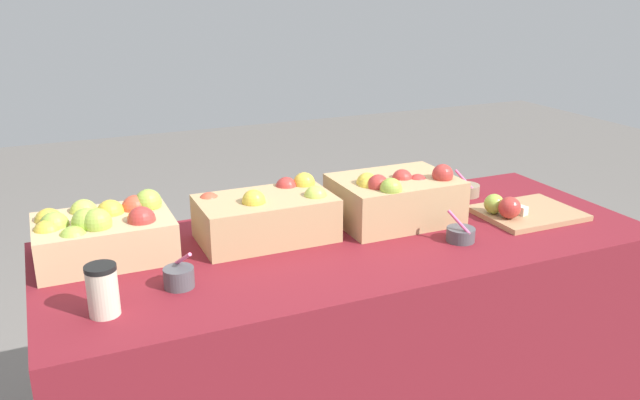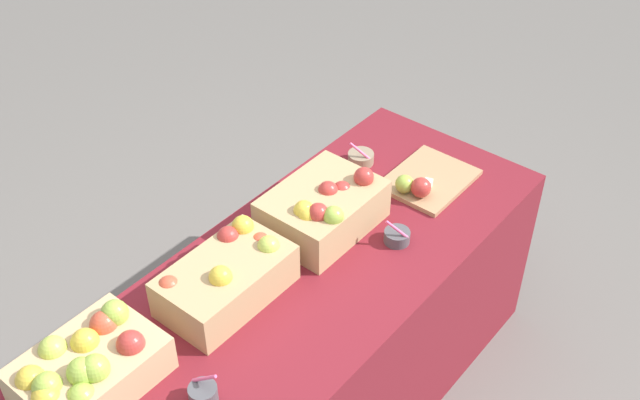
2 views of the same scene
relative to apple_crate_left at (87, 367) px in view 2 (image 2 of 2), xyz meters
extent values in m
cube|color=maroon|center=(0.74, -0.16, -0.45)|extent=(1.90, 0.76, 0.74)
cube|color=tan|center=(0.01, 0.00, -0.02)|extent=(0.38, 0.28, 0.12)
sphere|color=#99B742|center=(-0.01, -0.07, 0.06)|extent=(0.08, 0.08, 0.08)
sphere|color=#99B742|center=(-0.12, 0.00, 0.04)|extent=(0.08, 0.08, 0.08)
sphere|color=#B2332D|center=(0.11, -0.06, 0.04)|extent=(0.08, 0.08, 0.08)
sphere|color=gold|center=(-0.14, -0.02, 0.03)|extent=(0.08, 0.08, 0.08)
sphere|color=#99B742|center=(-0.04, -0.04, 0.05)|extent=(0.08, 0.08, 0.08)
sphere|color=#99B742|center=(0.15, 0.05, 0.06)|extent=(0.08, 0.08, 0.08)
sphere|color=gold|center=(0.03, 0.04, 0.04)|extent=(0.08, 0.08, 0.08)
sphere|color=gold|center=(-0.13, 0.05, 0.04)|extent=(0.08, 0.08, 0.08)
sphere|color=#99B742|center=(-0.08, -0.09, 0.02)|extent=(0.08, 0.08, 0.08)
sphere|color=#D14C33|center=(0.11, 0.05, 0.04)|extent=(0.08, 0.08, 0.08)
sphere|color=#B2C64C|center=(-0.04, 0.09, 0.04)|extent=(0.08, 0.08, 0.08)
cube|color=tan|center=(0.48, -0.05, -0.01)|extent=(0.41, 0.24, 0.14)
sphere|color=#D14C33|center=(0.65, -0.05, 0.03)|extent=(0.07, 0.07, 0.07)
sphere|color=#B2332D|center=(0.59, 0.03, 0.05)|extent=(0.07, 0.07, 0.07)
sphere|color=gold|center=(0.65, 0.02, 0.06)|extent=(0.07, 0.07, 0.07)
sphere|color=gold|center=(0.44, -0.08, 0.06)|extent=(0.07, 0.07, 0.07)
sphere|color=#B2C64C|center=(0.63, -0.10, 0.05)|extent=(0.07, 0.07, 0.07)
sphere|color=#D14C33|center=(0.33, 0.02, 0.04)|extent=(0.07, 0.07, 0.07)
cube|color=tan|center=(0.93, -0.07, -0.01)|extent=(0.39, 0.29, 0.15)
sphere|color=#B2332D|center=(0.83, -0.13, 0.07)|extent=(0.07, 0.07, 0.07)
sphere|color=#B2332D|center=(1.07, -0.14, 0.08)|extent=(0.07, 0.07, 0.07)
sphere|color=#B2332D|center=(0.96, -0.08, 0.06)|extent=(0.07, 0.07, 0.07)
sphere|color=gold|center=(0.82, -0.08, 0.07)|extent=(0.07, 0.07, 0.07)
sphere|color=#B2332D|center=(1.00, -0.10, 0.05)|extent=(0.07, 0.07, 0.07)
sphere|color=gold|center=(0.82, -0.10, 0.06)|extent=(0.07, 0.07, 0.07)
sphere|color=#99B742|center=(0.85, -0.18, 0.07)|extent=(0.07, 0.07, 0.07)
cube|color=tan|center=(1.38, -0.22, -0.07)|extent=(0.33, 0.26, 0.02)
sphere|color=#99B742|center=(1.25, -0.19, -0.03)|extent=(0.07, 0.07, 0.07)
sphere|color=#B2332D|center=(1.27, -0.25, -0.02)|extent=(0.07, 0.07, 0.07)
cube|color=beige|center=(1.33, -0.24, -0.05)|extent=(0.04, 0.04, 0.03)
cylinder|color=#4C4C51|center=(1.03, -0.32, -0.06)|extent=(0.09, 0.09, 0.04)
cylinder|color=#EA598C|center=(1.01, -0.32, -0.01)|extent=(0.05, 0.08, 0.07)
cylinder|color=#4C4C51|center=(0.16, -0.28, -0.05)|extent=(0.08, 0.08, 0.05)
cylinder|color=#EA598C|center=(0.18, -0.27, 0.00)|extent=(0.04, 0.08, 0.06)
cylinder|color=gray|center=(1.32, 0.05, -0.06)|extent=(0.10, 0.10, 0.04)
cylinder|color=#EA598C|center=(1.30, 0.04, -0.01)|extent=(0.04, 0.08, 0.06)
camera|label=1|loc=(-0.13, -1.85, 0.70)|focal=36.53mm
camera|label=2|loc=(-0.66, -1.36, 1.69)|focal=43.87mm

